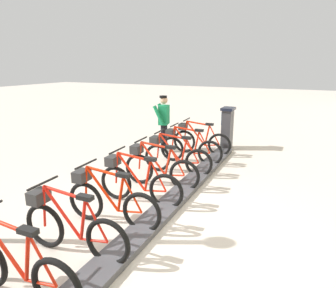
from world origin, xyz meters
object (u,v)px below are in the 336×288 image
(bike_docked_0, at_px, (199,140))
(bike_docked_4, at_px, (137,182))
(bike_docked_6, at_px, (70,226))
(payment_kiosk, at_px, (227,127))
(bike_docked_1, at_px, (188,147))
(bike_docked_2, at_px, (175,156))
(worker_near_rack, at_px, (164,121))
(bike_docked_5, at_px, (108,200))
(bike_docked_3, at_px, (158,167))
(bike_docked_7, at_px, (13,264))

(bike_docked_0, height_order, bike_docked_4, same)
(bike_docked_0, bearing_deg, bike_docked_6, 90.00)
(payment_kiosk, height_order, bike_docked_1, payment_kiosk)
(bike_docked_0, distance_m, bike_docked_2, 1.76)
(bike_docked_0, bearing_deg, worker_near_rack, 5.44)
(bike_docked_0, xyz_separation_m, bike_docked_2, (0.00, 1.76, 0.00))
(payment_kiosk, distance_m, bike_docked_5, 5.41)
(payment_kiosk, bearing_deg, worker_near_rack, 32.76)
(bike_docked_2, xyz_separation_m, bike_docked_6, (0.00, 3.53, 0.00))
(bike_docked_3, bearing_deg, bike_docked_2, -90.00)
(bike_docked_3, bearing_deg, worker_near_rack, -66.84)
(bike_docked_2, height_order, bike_docked_6, same)
(bike_docked_4, bearing_deg, bike_docked_3, -90.00)
(payment_kiosk, xyz_separation_m, worker_near_rack, (1.66, 1.07, 0.24))
(bike_docked_4, xyz_separation_m, worker_near_rack, (1.09, -3.42, 0.48))
(payment_kiosk, distance_m, bike_docked_3, 3.66)
(bike_docked_1, distance_m, bike_docked_5, 3.53)
(bike_docked_6, relative_size, bike_docked_7, 1.00)
(bike_docked_7, bearing_deg, bike_docked_0, -90.00)
(bike_docked_0, distance_m, bike_docked_7, 6.17)
(bike_docked_1, xyz_separation_m, bike_docked_3, (0.00, 1.76, 0.00))
(payment_kiosk, height_order, worker_near_rack, worker_near_rack)
(bike_docked_1, relative_size, bike_docked_6, 1.00)
(payment_kiosk, distance_m, bike_docked_2, 2.80)
(bike_docked_1, distance_m, worker_near_rack, 1.42)
(bike_docked_1, bearing_deg, payment_kiosk, -107.20)
(payment_kiosk, bearing_deg, bike_docked_0, 59.33)
(bike_docked_4, height_order, bike_docked_5, same)
(bike_docked_7, bearing_deg, payment_kiosk, -94.58)
(bike_docked_4, relative_size, worker_near_rack, 1.04)
(bike_docked_1, relative_size, bike_docked_7, 1.00)
(bike_docked_4, bearing_deg, bike_docked_0, -90.00)
(payment_kiosk, distance_m, bike_docked_1, 1.95)
(bike_docked_0, xyz_separation_m, bike_docked_6, (0.00, 5.29, 0.00))
(bike_docked_6, relative_size, worker_near_rack, 1.04)
(bike_docked_1, relative_size, bike_docked_3, 1.00)
(bike_docked_1, distance_m, bike_docked_6, 4.41)
(bike_docked_7, bearing_deg, bike_docked_2, -90.00)
(bike_docked_2, distance_m, bike_docked_5, 2.65)
(bike_docked_1, xyz_separation_m, bike_docked_7, (0.00, 5.29, 0.00))
(bike_docked_2, bearing_deg, bike_docked_3, 90.00)
(payment_kiosk, relative_size, bike_docked_0, 0.74)
(bike_docked_4, relative_size, bike_docked_6, 1.00)
(worker_near_rack, bearing_deg, bike_docked_7, 100.16)
(bike_docked_5, relative_size, worker_near_rack, 1.04)
(bike_docked_4, bearing_deg, bike_docked_1, -90.00)
(bike_docked_2, relative_size, bike_docked_4, 1.00)
(payment_kiosk, bearing_deg, bike_docked_7, 85.42)
(bike_docked_4, height_order, bike_docked_7, same)
(bike_docked_5, relative_size, bike_docked_7, 1.00)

